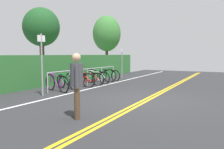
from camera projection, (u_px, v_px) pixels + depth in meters
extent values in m
cube|color=#2B2B2D|center=(146.00, 101.00, 8.05)|extent=(30.19, 10.92, 0.05)
cube|color=gold|center=(149.00, 100.00, 8.01)|extent=(27.17, 0.10, 0.00)
cube|color=gold|center=(144.00, 100.00, 8.08)|extent=(27.17, 0.10, 0.00)
cube|color=white|center=(72.00, 93.00, 9.52)|extent=(27.17, 0.12, 0.00)
cylinder|color=#9EA0A5|center=(47.00, 83.00, 9.43)|extent=(0.05, 0.05, 0.83)
cylinder|color=#9EA0A5|center=(70.00, 80.00, 10.71)|extent=(0.05, 0.05, 0.83)
cylinder|color=#9EA0A5|center=(87.00, 77.00, 11.99)|extent=(0.05, 0.05, 0.83)
cylinder|color=#9EA0A5|center=(102.00, 75.00, 13.27)|extent=(0.05, 0.05, 0.83)
cylinder|color=#9EA0A5|center=(113.00, 73.00, 14.56)|extent=(0.05, 0.05, 0.83)
cylinder|color=#9EA0A5|center=(87.00, 69.00, 11.96)|extent=(5.81, 0.04, 0.04)
torus|color=black|center=(50.00, 82.00, 10.28)|extent=(0.27, 0.73, 0.75)
torus|color=black|center=(64.00, 84.00, 9.56)|extent=(0.27, 0.73, 0.75)
cylinder|color=purple|center=(55.00, 81.00, 10.00)|extent=(0.20, 0.58, 0.51)
cylinder|color=purple|center=(56.00, 76.00, 9.93)|extent=(0.24, 0.69, 0.07)
cylinder|color=purple|center=(60.00, 82.00, 9.76)|extent=(0.08, 0.17, 0.46)
cylinder|color=purple|center=(61.00, 86.00, 9.69)|extent=(0.14, 0.37, 0.19)
cylinder|color=purple|center=(62.00, 81.00, 9.62)|extent=(0.11, 0.26, 0.32)
cylinder|color=purple|center=(51.00, 79.00, 10.23)|extent=(0.07, 0.14, 0.34)
cube|color=black|center=(60.00, 76.00, 9.69)|extent=(0.13, 0.21, 0.05)
cylinder|color=purple|center=(51.00, 74.00, 10.17)|extent=(0.45, 0.16, 0.03)
torus|color=black|center=(61.00, 81.00, 11.01)|extent=(0.24, 0.66, 0.67)
torus|color=black|center=(74.00, 83.00, 10.32)|extent=(0.24, 0.66, 0.67)
cylinder|color=#198C38|center=(66.00, 80.00, 10.74)|extent=(0.19, 0.56, 0.46)
cylinder|color=#198C38|center=(66.00, 76.00, 10.68)|extent=(0.22, 0.66, 0.07)
cylinder|color=#198C38|center=(70.00, 81.00, 10.51)|extent=(0.08, 0.17, 0.41)
cylinder|color=#198C38|center=(71.00, 84.00, 10.45)|extent=(0.14, 0.36, 0.17)
cylinder|color=#198C38|center=(72.00, 80.00, 10.38)|extent=(0.10, 0.25, 0.29)
cylinder|color=#198C38|center=(62.00, 78.00, 10.96)|extent=(0.07, 0.14, 0.31)
cube|color=black|center=(71.00, 76.00, 10.45)|extent=(0.13, 0.21, 0.05)
cylinder|color=#198C38|center=(62.00, 74.00, 10.91)|extent=(0.45, 0.16, 0.03)
torus|color=black|center=(71.00, 80.00, 11.51)|extent=(0.11, 0.72, 0.72)
torus|color=black|center=(88.00, 80.00, 11.13)|extent=(0.11, 0.72, 0.72)
cylinder|color=red|center=(77.00, 78.00, 11.36)|extent=(0.08, 0.57, 0.49)
cylinder|color=red|center=(78.00, 74.00, 11.32)|extent=(0.09, 0.67, 0.07)
cylinder|color=red|center=(83.00, 79.00, 11.23)|extent=(0.05, 0.16, 0.44)
cylinder|color=red|center=(85.00, 82.00, 11.20)|extent=(0.07, 0.36, 0.18)
cylinder|color=red|center=(86.00, 77.00, 11.16)|extent=(0.06, 0.25, 0.30)
cylinder|color=red|center=(72.00, 76.00, 11.48)|extent=(0.05, 0.14, 0.32)
cube|color=black|center=(84.00, 74.00, 11.18)|extent=(0.10, 0.21, 0.05)
cylinder|color=red|center=(73.00, 72.00, 11.44)|extent=(0.46, 0.07, 0.03)
torus|color=black|center=(79.00, 79.00, 12.11)|extent=(0.16, 0.69, 0.69)
torus|color=black|center=(98.00, 79.00, 11.76)|extent=(0.16, 0.69, 0.69)
cylinder|color=red|center=(86.00, 77.00, 11.97)|extent=(0.13, 0.60, 0.47)
cylinder|color=red|center=(87.00, 73.00, 11.93)|extent=(0.14, 0.72, 0.07)
cylinder|color=red|center=(92.00, 78.00, 11.85)|extent=(0.06, 0.18, 0.42)
cylinder|color=red|center=(95.00, 81.00, 11.83)|extent=(0.09, 0.39, 0.18)
cylinder|color=red|center=(96.00, 77.00, 11.79)|extent=(0.07, 0.26, 0.29)
cylinder|color=red|center=(80.00, 76.00, 12.08)|extent=(0.06, 0.14, 0.31)
cube|color=black|center=(94.00, 73.00, 11.81)|extent=(0.11, 0.21, 0.05)
cylinder|color=red|center=(81.00, 72.00, 12.04)|extent=(0.46, 0.10, 0.03)
torus|color=black|center=(90.00, 77.00, 12.95)|extent=(0.17, 0.71, 0.71)
torus|color=black|center=(104.00, 78.00, 12.31)|extent=(0.17, 0.71, 0.71)
cylinder|color=white|center=(95.00, 76.00, 12.70)|extent=(0.13, 0.61, 0.49)
cylinder|color=white|center=(96.00, 72.00, 12.64)|extent=(0.15, 0.72, 0.07)
cylinder|color=white|center=(100.00, 76.00, 12.49)|extent=(0.06, 0.18, 0.44)
cylinder|color=white|center=(102.00, 79.00, 12.43)|extent=(0.10, 0.39, 0.18)
cylinder|color=white|center=(103.00, 75.00, 12.37)|extent=(0.08, 0.26, 0.30)
cylinder|color=white|center=(90.00, 74.00, 12.90)|extent=(0.06, 0.14, 0.32)
cube|color=black|center=(101.00, 72.00, 12.43)|extent=(0.11, 0.21, 0.05)
cylinder|color=white|center=(91.00, 70.00, 12.85)|extent=(0.46, 0.10, 0.03)
torus|color=black|center=(92.00, 75.00, 13.48)|extent=(0.29, 0.75, 0.77)
torus|color=black|center=(110.00, 76.00, 13.30)|extent=(0.29, 0.75, 0.77)
cylinder|color=#198C38|center=(99.00, 74.00, 13.40)|extent=(0.22, 0.58, 0.53)
cylinder|color=#198C38|center=(100.00, 70.00, 13.37)|extent=(0.26, 0.69, 0.07)
cylinder|color=#198C38|center=(105.00, 74.00, 13.35)|extent=(0.09, 0.17, 0.47)
cylinder|color=#198C38|center=(107.00, 77.00, 13.34)|extent=(0.15, 0.38, 0.19)
cylinder|color=#198C38|center=(108.00, 73.00, 13.31)|extent=(0.12, 0.26, 0.32)
cylinder|color=#198C38|center=(93.00, 73.00, 13.45)|extent=(0.08, 0.14, 0.35)
cube|color=black|center=(106.00, 70.00, 13.31)|extent=(0.14, 0.21, 0.05)
cylinder|color=#198C38|center=(94.00, 69.00, 13.43)|extent=(0.45, 0.17, 0.03)
torus|color=black|center=(103.00, 75.00, 14.55)|extent=(0.21, 0.67, 0.68)
torus|color=black|center=(116.00, 76.00, 13.86)|extent=(0.21, 0.67, 0.68)
cylinder|color=#198C38|center=(107.00, 74.00, 14.29)|extent=(0.18, 0.60, 0.46)
cylinder|color=#198C38|center=(108.00, 71.00, 14.22)|extent=(0.20, 0.72, 0.07)
cylinder|color=#198C38|center=(112.00, 74.00, 14.05)|extent=(0.08, 0.18, 0.42)
cylinder|color=#198C38|center=(113.00, 77.00, 13.98)|extent=(0.12, 0.38, 0.17)
cylinder|color=#198C38|center=(114.00, 73.00, 13.92)|extent=(0.10, 0.26, 0.29)
cylinder|color=#198C38|center=(103.00, 72.00, 14.51)|extent=(0.07, 0.15, 0.31)
cube|color=black|center=(113.00, 71.00, 13.98)|extent=(0.12, 0.21, 0.05)
cylinder|color=#198C38|center=(104.00, 69.00, 14.45)|extent=(0.45, 0.13, 0.03)
cylinder|color=#4C3826|center=(77.00, 101.00, 5.86)|extent=(0.14, 0.14, 0.80)
cylinder|color=#4C3826|center=(77.00, 103.00, 5.60)|extent=(0.14, 0.14, 0.80)
cylinder|color=#3F3F47|center=(77.00, 75.00, 5.67)|extent=(0.32, 0.32, 0.56)
sphere|color=tan|center=(76.00, 58.00, 5.63)|extent=(0.22, 0.22, 0.22)
cylinder|color=#3F3F47|center=(76.00, 75.00, 5.87)|extent=(0.09, 0.09, 0.55)
cylinder|color=#3F3F47|center=(77.00, 77.00, 5.48)|extent=(0.09, 0.09, 0.55)
cylinder|color=gray|center=(42.00, 65.00, 8.73)|extent=(0.06, 0.06, 2.35)
cube|color=white|center=(41.00, 38.00, 8.65)|extent=(0.36, 0.04, 0.24)
cylinder|color=gray|center=(122.00, 63.00, 14.93)|extent=(0.06, 0.06, 2.02)
cube|color=white|center=(122.00, 50.00, 14.86)|extent=(0.36, 0.10, 0.24)
cube|color=#2D6B30|center=(73.00, 68.00, 14.23)|extent=(14.81, 1.24, 1.54)
cylinder|color=brown|center=(42.00, 63.00, 13.96)|extent=(0.28, 0.28, 2.17)
ellipsoid|color=#1C4C21|center=(41.00, 27.00, 13.78)|extent=(2.16, 2.16, 2.28)
cylinder|color=#473323|center=(107.00, 61.00, 19.84)|extent=(0.22, 0.22, 1.99)
ellipsoid|color=#387533|center=(107.00, 34.00, 19.64)|extent=(2.37, 2.37, 2.98)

